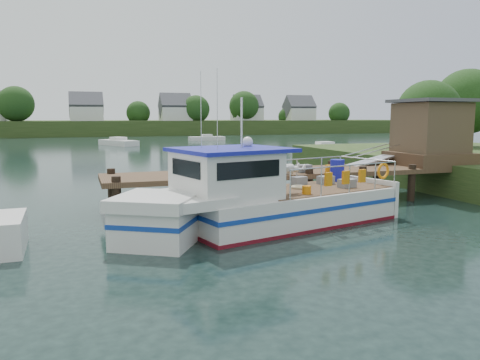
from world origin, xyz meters
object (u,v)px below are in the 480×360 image
object	(u,v)px
moored_d	(118,142)
moored_c	(325,147)
dock	(385,148)
moored_b	(247,155)
lobster_boat	(260,201)
moored_far	(207,138)

from	to	relation	value
moored_d	moored_c	bearing A→B (deg)	-34.51
dock	moored_d	bearing A→B (deg)	100.69
moored_b	moored_d	xyz separation A→B (m)	(-8.48, 25.24, -0.03)
lobster_boat	moored_c	distance (m)	37.63
lobster_boat	moored_d	world-z (taller)	lobster_boat
dock	moored_c	bearing A→B (deg)	65.71
dock	moored_b	bearing A→B (deg)	89.58
moored_d	lobster_boat	bearing A→B (deg)	-85.69
moored_c	moored_d	xyz separation A→B (m)	(-20.90, 16.33, 0.05)
dock	lobster_boat	distance (m)	8.68
dock	moored_d	xyz separation A→B (m)	(-8.34, 44.18, -1.84)
dock	moored_c	world-z (taller)	dock
moored_c	moored_d	distance (m)	26.53
moored_b	moored_c	distance (m)	15.29
lobster_boat	moored_b	xyz separation A→B (m)	(7.79, 22.83, -0.48)
lobster_boat	moored_far	distance (m)	58.47
dock	moored_d	size ratio (longest dim) A/B	2.48
moored_b	moored_d	world-z (taller)	moored_b
moored_far	moored_d	distance (m)	16.67
moored_c	dock	bearing A→B (deg)	-105.04
lobster_boat	moored_far	xyz separation A→B (m)	(13.45, 56.90, -0.57)
dock	lobster_boat	bearing A→B (deg)	-153.05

